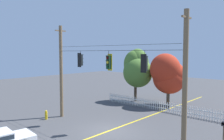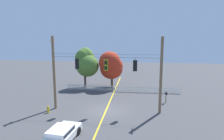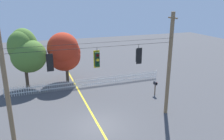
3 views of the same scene
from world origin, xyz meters
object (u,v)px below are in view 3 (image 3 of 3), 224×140
traffic_signal_eastbound_side (50,62)px  traffic_signal_westbound_side (97,59)px  autumn_maple_mid (65,53)px  traffic_signal_northbound_primary (138,55)px  roadside_mailbox (155,84)px  autumn_maple_near_fence (26,52)px

traffic_signal_eastbound_side → traffic_signal_westbound_side: 3.15m
traffic_signal_eastbound_side → autumn_maple_mid: size_ratio=0.23×
traffic_signal_northbound_primary → roadside_mailbox: size_ratio=1.04×
traffic_signal_westbound_side → traffic_signal_eastbound_side: bearing=-179.7°
roadside_mailbox → traffic_signal_westbound_side: bearing=-152.4°
traffic_signal_eastbound_side → traffic_signal_northbound_primary: bearing=-0.0°
autumn_maple_near_fence → traffic_signal_westbound_side: bearing=-64.4°
traffic_signal_eastbound_side → traffic_signal_northbound_primary: same height
traffic_signal_westbound_side → autumn_maple_near_fence: bearing=115.6°
traffic_signal_eastbound_side → roadside_mailbox: (10.08, 3.64, -4.11)m
traffic_signal_northbound_primary → roadside_mailbox: bearing=43.8°
traffic_signal_eastbound_side → autumn_maple_near_fence: bearing=99.3°
traffic_signal_eastbound_side → autumn_maple_mid: traffic_signal_eastbound_side is taller
autumn_maple_mid → roadside_mailbox: size_ratio=4.20×
autumn_maple_near_fence → autumn_maple_mid: autumn_maple_near_fence is taller
autumn_maple_mid → roadside_mailbox: bearing=-40.8°
traffic_signal_eastbound_side → autumn_maple_near_fence: size_ratio=0.21×
autumn_maple_near_fence → autumn_maple_mid: (4.02, 0.24, -0.48)m
traffic_signal_westbound_side → traffic_signal_northbound_primary: size_ratio=1.03×
autumn_maple_near_fence → autumn_maple_mid: size_ratio=1.10×
traffic_signal_westbound_side → autumn_maple_near_fence: size_ratio=0.23×
traffic_signal_northbound_primary → autumn_maple_mid: size_ratio=0.25×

